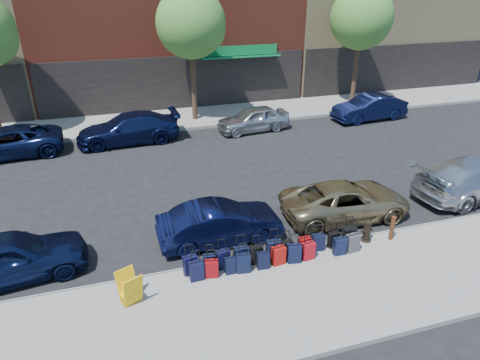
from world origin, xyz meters
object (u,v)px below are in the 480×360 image
object	(u,v)px
car_far_3	(369,108)
car_near_2	(346,201)
bollard	(392,228)
car_near_1	(220,223)
fire_hydrant	(367,231)
display_rack	(130,288)
tree_right	(363,20)
car_near_0	(8,258)
suitcase_front_5	(274,250)
car_far_0	(7,142)
car_near_3	(476,178)
car_far_2	(253,119)
tree_center	(193,25)
car_far_1	(128,128)

from	to	relation	value
car_far_3	car_near_2	bearing A→B (deg)	-40.61
bollard	car_near_1	distance (m)	5.59
fire_hydrant	display_rack	xyz separation A→B (m)	(-7.52, -0.75, 0.12)
tree_right	car_near_0	size ratio (longest dim) A/B	1.70
display_rack	car_near_2	xyz separation A→B (m)	(7.74, 2.54, 0.03)
suitcase_front_5	car_near_1	size ratio (longest dim) A/B	0.26
tree_right	car_far_0	size ratio (longest dim) A/B	1.44
car_near_3	car_far_2	bearing A→B (deg)	25.11
car_far_2	car_far_3	size ratio (longest dim) A/B	0.90
car_far_0	tree_center	bearing A→B (deg)	100.46
tree_right	display_rack	xyz separation A→B (m)	(-15.41, -15.00, -4.79)
car_near_2	car_far_0	distance (m)	15.97
tree_center	car_near_0	world-z (taller)	tree_center
display_rack	car_far_1	distance (m)	12.55
car_near_0	car_far_2	xyz separation A→B (m)	(10.75, 10.13, -0.04)
car_near_3	car_far_0	xyz separation A→B (m)	(-18.34, 9.82, -0.07)
display_rack	car_far_1	world-z (taller)	car_far_1
bollard	car_near_2	size ratio (longest dim) A/B	0.18
suitcase_front_5	car_far_0	distance (m)	14.81
suitcase_front_5	car_far_2	world-z (taller)	car_far_2
bollard	display_rack	bearing A→B (deg)	-176.01
suitcase_front_5	car_far_1	world-z (taller)	car_far_1
tree_center	car_near_0	size ratio (longest dim) A/B	1.70
bollard	display_rack	world-z (taller)	display_rack
tree_center	car_near_3	size ratio (longest dim) A/B	1.37
tree_center	suitcase_front_5	world-z (taller)	tree_center
car_near_3	car_far_3	bearing A→B (deg)	-13.70
suitcase_front_5	car_far_3	distance (m)	15.59
suitcase_front_5	display_rack	world-z (taller)	suitcase_front_5
fire_hydrant	suitcase_front_5	bearing A→B (deg)	-178.49
tree_center	car_near_1	xyz separation A→B (m)	(-1.89, -12.67, -4.74)
car_near_1	car_far_0	xyz separation A→B (m)	(-7.93, 9.97, 0.03)
car_near_3	car_far_0	bearing A→B (deg)	55.96
car_far_3	display_rack	bearing A→B (deg)	-55.00
bollard	suitcase_front_5	bearing A→B (deg)	178.41
suitcase_front_5	car_far_2	bearing A→B (deg)	80.13
bollard	car_near_1	bearing A→B (deg)	161.68
car_far_2	suitcase_front_5	bearing A→B (deg)	-21.51
car_near_2	car_near_3	size ratio (longest dim) A/B	0.88
suitcase_front_5	car_far_1	distance (m)	12.34
car_far_0	car_far_1	distance (m)	5.68
tree_center	car_far_1	xyz separation A→B (m)	(-4.14, -2.48, -4.66)
fire_hydrant	car_far_1	distance (m)	13.57
suitcase_front_5	car_near_2	size ratio (longest dim) A/B	0.22
tree_center	fire_hydrant	distance (m)	15.30
car_near_1	car_far_0	size ratio (longest dim) A/B	0.80
tree_center	car_far_2	size ratio (longest dim) A/B	1.80
car_near_1	car_near_2	world-z (taller)	car_near_1
bollard	car_far_1	bearing A→B (deg)	122.32
car_near_2	car_far_2	xyz separation A→B (m)	(-0.22, 9.80, 0.04)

